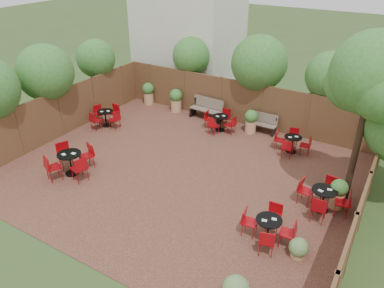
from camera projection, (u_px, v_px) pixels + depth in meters
The scene contains 13 objects.
ground at pixel (181, 173), 13.67m from camera, with size 80.00×80.00×0.00m, color #354F23.
courtyard_paving at pixel (181, 173), 13.67m from camera, with size 12.00×10.00×0.02m, color #3D1D19.
fence_back at pixel (240, 102), 16.98m from camera, with size 12.00×0.08×2.00m, color #4D341C.
fence_left at pixel (61, 113), 15.91m from camera, with size 0.08×10.00×2.00m, color #4D341C.
fence_right at pixel (363, 203), 10.49m from camera, with size 0.08×10.00×2.00m, color #4D341C.
neighbour_building at pixel (189, 14), 19.85m from camera, with size 5.00×4.00×8.00m, color beige.
overhang_foliage at pixel (191, 79), 14.56m from camera, with size 15.82×10.53×2.62m.
courtyard_tree at pixel (372, 80), 10.37m from camera, with size 2.60×2.50×5.39m.
park_bench_left at pixel (207, 108), 17.59m from camera, with size 1.63×0.62×0.99m.
park_bench_right at pixel (261, 122), 16.40m from camera, with size 1.37×0.45×0.84m.
bistro_tables at pixel (196, 158), 13.73m from camera, with size 11.42×7.46×0.95m.
planters at pixel (206, 115), 16.75m from camera, with size 10.75×4.46×1.13m.
low_shrubs at pixel (251, 286), 8.76m from camera, with size 1.40×3.08×0.71m.
Camera 1 is at (6.26, -9.70, 7.41)m, focal length 35.36 mm.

